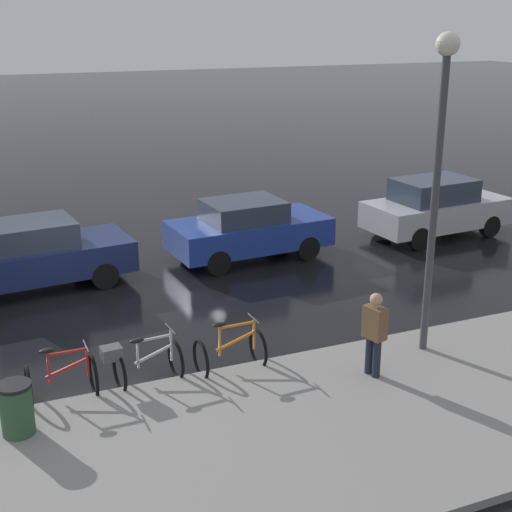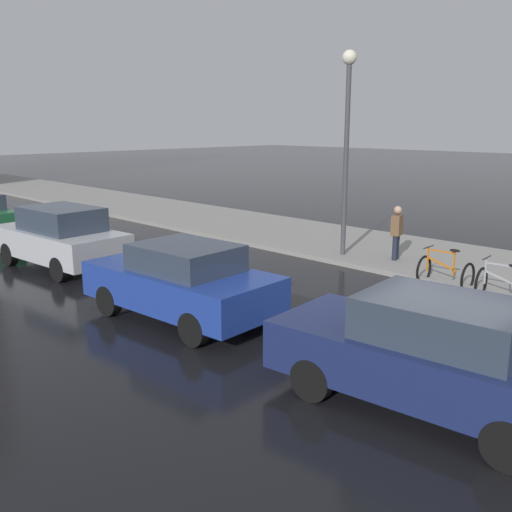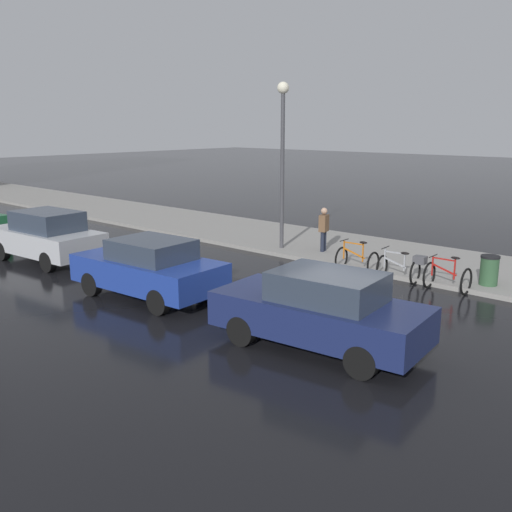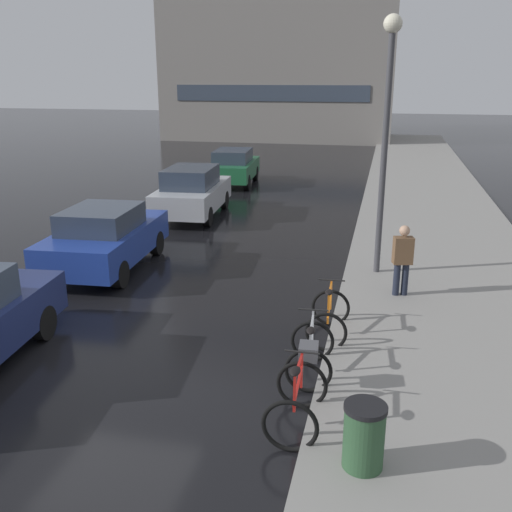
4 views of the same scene
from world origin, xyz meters
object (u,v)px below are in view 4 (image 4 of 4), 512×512
object	(u,v)px
bicycle_nearest	(296,402)
pedestrian	(402,259)
car_blue	(105,238)
streetlamp	(387,112)
trash_bin	(364,441)
car_green	(233,166)
bicycle_second	(310,353)
bicycle_third	(329,317)
car_silver	(192,192)

from	to	relation	value
bicycle_nearest	pedestrian	world-z (taller)	pedestrian
car_blue	pedestrian	distance (m)	7.18
car_blue	streetlamp	world-z (taller)	streetlamp
trash_bin	car_green	bearing A→B (deg)	109.69
bicycle_second	streetlamp	xyz separation A→B (m)	(0.89, 5.23, 3.39)
bicycle_third	streetlamp	size ratio (longest dim) A/B	0.20
bicycle_nearest	streetlamp	bearing A→B (deg)	82.22
car_green	streetlamp	bearing A→B (deg)	-59.40
bicycle_nearest	car_silver	bearing A→B (deg)	115.38
car_green	pedestrian	bearing A→B (deg)	-60.52
bicycle_second	car_green	xyz separation A→B (m)	(-5.68, 16.35, 0.32)
car_blue	bicycle_third	bearing A→B (deg)	-25.22
pedestrian	trash_bin	xyz separation A→B (m)	(-0.49, -5.90, -0.46)
bicycle_second	car_blue	distance (m)	7.21
bicycle_second	pedestrian	xyz separation A→B (m)	(1.42, 3.78, 0.46)
car_blue	streetlamp	distance (m)	7.35
car_blue	car_green	bearing A→B (deg)	89.77
car_blue	car_silver	world-z (taller)	car_silver
car_green	streetlamp	size ratio (longest dim) A/B	0.69
bicycle_second	car_silver	bearing A→B (deg)	118.23
bicycle_third	trash_bin	xyz separation A→B (m)	(0.81, -3.73, 0.08)
bicycle_nearest	bicycle_second	distance (m)	1.33
car_blue	trash_bin	size ratio (longest dim) A/B	4.43
bicycle_second	pedestrian	bearing A→B (deg)	69.38
trash_bin	bicycle_third	bearing A→B (deg)	102.23
bicycle_second	streetlamp	bearing A→B (deg)	80.31
bicycle_nearest	trash_bin	size ratio (longest dim) A/B	1.15
car_blue	trash_bin	world-z (taller)	car_blue
bicycle_third	car_green	distance (m)	15.84
bicycle_nearest	streetlamp	size ratio (longest dim) A/B	0.19
car_silver	bicycle_nearest	bearing A→B (deg)	-64.62
car_green	bicycle_nearest	bearing A→B (deg)	-72.20
car_silver	pedestrian	distance (m)	9.38
bicycle_second	bicycle_third	bearing A→B (deg)	85.72
bicycle_nearest	trash_bin	bearing A→B (deg)	-40.10
bicycle_nearest	bicycle_second	xyz separation A→B (m)	(0.00, 1.33, 0.07)
car_green	streetlamp	xyz separation A→B (m)	(6.57, -11.12, 3.08)
car_blue	car_green	world-z (taller)	car_blue
bicycle_second	bicycle_third	xyz separation A→B (m)	(0.12, 1.61, -0.07)
car_blue	pedestrian	xyz separation A→B (m)	(7.15, -0.59, 0.14)
car_green	streetlamp	world-z (taller)	streetlamp
streetlamp	bicycle_nearest	bearing A→B (deg)	-97.78
bicycle_second	bicycle_third	world-z (taller)	bicycle_third
trash_bin	bicycle_nearest	bearing A→B (deg)	139.90
bicycle_third	car_silver	distance (m)	10.21
car_silver	streetlamp	size ratio (longest dim) A/B	0.74
bicycle_third	pedestrian	bearing A→B (deg)	59.01
bicycle_second	trash_bin	distance (m)	2.31
bicycle_nearest	car_blue	xyz separation A→B (m)	(-5.73, 5.70, 0.39)
bicycle_second	car_green	bearing A→B (deg)	109.16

